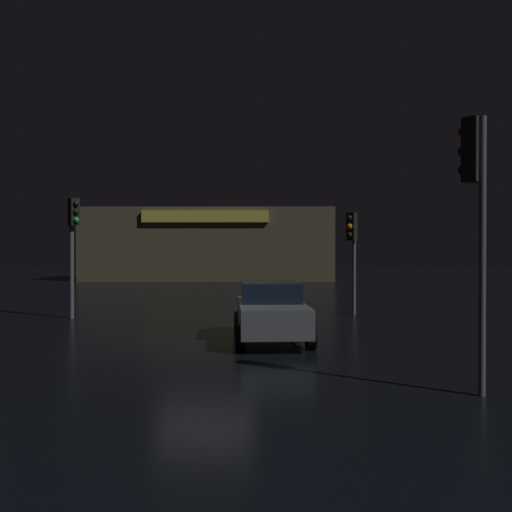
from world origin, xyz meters
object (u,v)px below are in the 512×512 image
object	(u,v)px
store_building	(209,245)
traffic_signal_cross_left	(73,235)
car_near	(271,311)
traffic_signal_opposite	(352,242)
traffic_signal_main	(475,187)

from	to	relation	value
store_building	traffic_signal_cross_left	size ratio (longest dim) A/B	4.71
car_near	store_building	bearing A→B (deg)	98.20
traffic_signal_opposite	car_near	world-z (taller)	traffic_signal_opposite
store_building	traffic_signal_cross_left	xyz separation A→B (m)	(-2.28, -25.99, 0.06)
traffic_signal_opposite	car_near	distance (m)	6.87
store_building	traffic_signal_cross_left	distance (m)	26.09
traffic_signal_opposite	car_near	xyz separation A→B (m)	(-3.07, -5.85, -1.88)
car_near	traffic_signal_opposite	bearing A→B (deg)	62.32
traffic_signal_cross_left	store_building	bearing A→B (deg)	84.98
traffic_signal_cross_left	car_near	world-z (taller)	traffic_signal_cross_left
traffic_signal_cross_left	traffic_signal_opposite	bearing A→B (deg)	7.58
traffic_signal_main	traffic_signal_opposite	xyz separation A→B (m)	(-0.14, 11.35, -0.72)
traffic_signal_opposite	car_near	size ratio (longest dim) A/B	0.87
store_building	car_near	xyz separation A→B (m)	(4.40, -30.54, -2.05)
traffic_signal_main	traffic_signal_cross_left	xyz separation A→B (m)	(-9.89, 10.05, -0.50)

